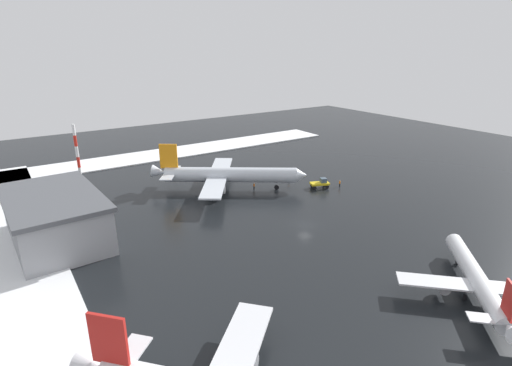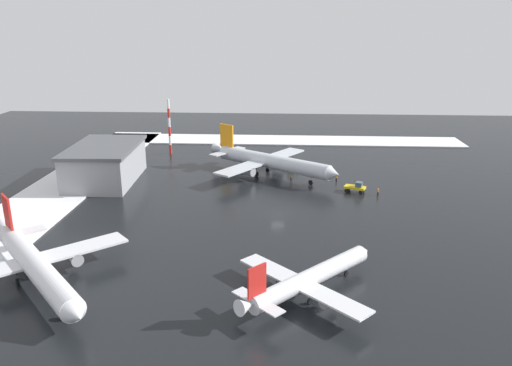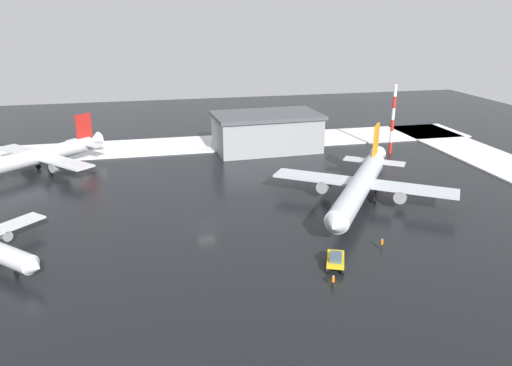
{
  "view_description": "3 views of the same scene",
  "coord_description": "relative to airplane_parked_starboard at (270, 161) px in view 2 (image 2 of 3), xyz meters",
  "views": [
    {
      "loc": [
        54.5,
        -48.11,
        33.61
      ],
      "look_at": [
        -15.45,
        -1.43,
        4.6
      ],
      "focal_mm": 28.0,
      "sensor_mm": 36.0,
      "label": 1
    },
    {
      "loc": [
        93.08,
        0.96,
        35.77
      ],
      "look_at": [
        -12.08,
        -5.07,
        2.58
      ],
      "focal_mm": 35.0,
      "sensor_mm": 36.0,
      "label": 2
    },
    {
      "loc": [
        8.15,
        71.18,
        31.49
      ],
      "look_at": [
        -8.48,
        -2.53,
        5.5
      ],
      "focal_mm": 35.0,
      "sensor_mm": 36.0,
      "label": 3
    }
  ],
  "objects": [
    {
      "name": "ground_crew_beside_wing",
      "position": [
        3.79,
        16.27,
        -2.78
      ],
      "size": [
        0.36,
        0.36,
        1.71
      ],
      "rotation": [
        0.0,
        0.0,
        5.76
      ],
      "color": "black",
      "rests_on": "ground_plane"
    },
    {
      "name": "airplane_far_rear",
      "position": [
        57.53,
        -31.6,
        -0.35
      ],
      "size": [
        27.95,
        26.48,
        10.29
      ],
      "rotation": [
        0.0,
        0.0,
        0.74
      ],
      "color": "silver",
      "rests_on": "ground_plane"
    },
    {
      "name": "airplane_parked_portside",
      "position": [
        57.87,
        7.25,
        -1.15
      ],
      "size": [
        20.87,
        20.54,
        7.85
      ],
      "rotation": [
        0.0,
        0.0,
        2.37
      ],
      "color": "silver",
      "rests_on": "ground_plane"
    },
    {
      "name": "ground_crew_by_nose_gear",
      "position": [
        3.87,
        5.35,
        -2.78
      ],
      "size": [
        0.36,
        0.36,
        1.71
      ],
      "rotation": [
        0.0,
        0.0,
        0.12
      ],
      "color": "black",
      "rests_on": "ground_plane"
    },
    {
      "name": "airplane_parked_starboard",
      "position": [
        0.0,
        0.0,
        0.0
      ],
      "size": [
        28.52,
        33.14,
        11.34
      ],
      "rotation": [
        0.0,
        0.0,
        0.96
      ],
      "color": "silver",
      "rests_on": "ground_plane"
    },
    {
      "name": "ground_crew_near_tug",
      "position": [
        14.11,
        24.4,
        -2.78
      ],
      "size": [
        0.36,
        0.36,
        1.71
      ],
      "rotation": [
        0.0,
        0.0,
        0.12
      ],
      "color": "black",
      "rests_on": "ground_plane"
    },
    {
      "name": "ground_plane",
      "position": [
        26.57,
        2.52,
        -3.75
      ],
      "size": [
        240.0,
        240.0,
        0.0
      ],
      "primitive_type": "plane",
      "color": "black"
    },
    {
      "name": "pushback_tug",
      "position": [
        12.04,
        19.84,
        -2.47
      ],
      "size": [
        3.78,
        5.09,
        2.5
      ],
      "rotation": [
        0.0,
        0.0,
        1.18
      ],
      "color": "gold",
      "rests_on": "ground_plane"
    },
    {
      "name": "antenna_mast",
      "position": [
        -20.88,
        -29.67,
        4.26
      ],
      "size": [
        0.7,
        0.7,
        16.02
      ],
      "color": "red",
      "rests_on": "ground_plane"
    },
    {
      "name": "cargo_hangar",
      "position": [
        6.69,
        -39.19,
        0.69
      ],
      "size": [
        25.7,
        16.19,
        8.8
      ],
      "rotation": [
        0.0,
        0.0,
        0.05
      ],
      "color": "gray",
      "rests_on": "ground_plane"
    },
    {
      "name": "snow_bank_far",
      "position": [
        26.57,
        -47.48,
        -3.6
      ],
      "size": [
        152.0,
        16.0,
        0.3
      ],
      "primitive_type": "cube",
      "color": "white",
      "rests_on": "ground_plane"
    },
    {
      "name": "snow_bank_left",
      "position": [
        -40.43,
        2.52,
        -3.6
      ],
      "size": [
        14.0,
        116.0,
        0.3
      ],
      "primitive_type": "cube",
      "color": "white",
      "rests_on": "ground_plane"
    }
  ]
}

